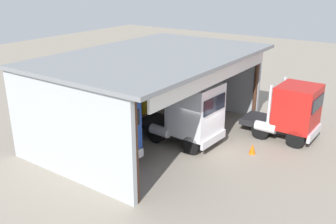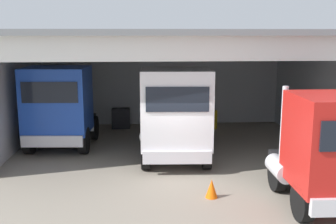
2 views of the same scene
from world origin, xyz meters
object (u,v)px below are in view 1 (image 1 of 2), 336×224
at_px(truck_blue_yard_outside, 104,132).
at_px(truck_white_center_right_bay, 191,113).
at_px(oil_drum, 143,107).
at_px(truck_red_left_bay, 292,111).
at_px(traffic_cone, 252,149).
at_px(tool_cart, 89,126).

distance_m(truck_blue_yard_outside, truck_white_center_right_bay, 5.06).
distance_m(truck_white_center_right_bay, oil_drum, 5.95).
bearing_deg(truck_white_center_right_bay, truck_red_left_bay, 135.05).
bearing_deg(traffic_cone, truck_white_center_right_bay, 103.40).
bearing_deg(truck_blue_yard_outside, tool_cart, -119.25).
bearing_deg(tool_cart, truck_blue_yard_outside, -122.72).
bearing_deg(truck_red_left_bay, truck_blue_yard_outside, -36.17).
bearing_deg(oil_drum, traffic_cone, -99.93).
distance_m(oil_drum, tool_cart, 4.60).
relative_size(truck_white_center_right_bay, truck_red_left_bay, 1.17).
bearing_deg(oil_drum, truck_blue_yard_outside, -155.20).
distance_m(truck_red_left_bay, traffic_cone, 3.55).
distance_m(tool_cart, traffic_cone, 9.58).
distance_m(truck_blue_yard_outside, truck_red_left_bay, 10.65).
bearing_deg(oil_drum, truck_white_center_right_bay, -113.51).
bearing_deg(tool_cart, truck_red_left_bay, -58.31).
distance_m(truck_blue_yard_outside, traffic_cone, 7.82).
distance_m(oil_drum, traffic_cone, 8.78).
xyz_separation_m(tool_cart, traffic_cone, (3.07, -9.07, -0.22)).
bearing_deg(tool_cart, truck_white_center_right_bay, -68.38).
bearing_deg(tool_cart, oil_drum, -5.29).
bearing_deg(truck_white_center_right_bay, tool_cart, -65.72).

